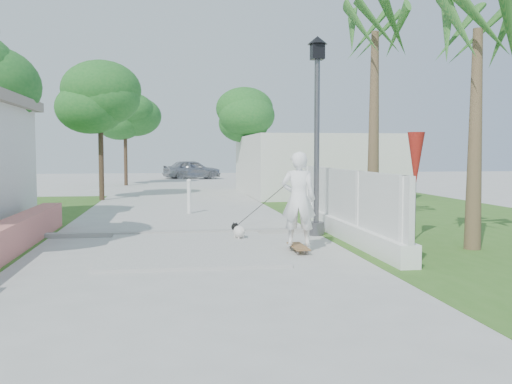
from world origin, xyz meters
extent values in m
plane|color=#B7B7B2|center=(0.00, 0.00, 0.00)|extent=(90.00, 90.00, 0.00)
cube|color=#B7B7B2|center=(0.00, 20.00, 0.03)|extent=(3.20, 36.00, 0.06)
cube|color=#999993|center=(0.00, 6.00, 0.05)|extent=(6.50, 0.25, 0.10)
cube|color=#366520|center=(7.00, 8.00, 0.01)|extent=(8.00, 20.00, 0.01)
cube|color=#D0736A|center=(-3.30, 4.00, 0.30)|extent=(0.45, 8.00, 0.60)
cube|color=white|center=(3.40, 5.00, 0.20)|extent=(0.35, 7.00, 0.40)
cube|color=white|center=(3.40, 5.00, 0.95)|extent=(0.10, 7.00, 1.10)
cube|color=white|center=(3.40, 1.80, 0.75)|extent=(0.14, 0.14, 1.50)
cube|color=white|center=(3.40, 4.00, 0.75)|extent=(0.14, 0.14, 1.50)
cube|color=white|center=(3.40, 6.20, 0.75)|extent=(0.14, 0.14, 1.50)
cube|color=white|center=(3.40, 8.20, 0.75)|extent=(0.14, 0.14, 1.50)
cube|color=silver|center=(6.00, 18.00, 1.30)|extent=(6.00, 8.00, 2.60)
cylinder|color=#59595E|center=(2.90, 5.50, 0.15)|extent=(0.36, 0.36, 0.30)
cylinder|color=#59595E|center=(2.90, 5.50, 2.00)|extent=(0.12, 0.12, 4.00)
cube|color=black|center=(2.90, 5.50, 4.10)|extent=(0.28, 0.28, 0.35)
cone|color=black|center=(2.90, 5.50, 4.35)|extent=(0.44, 0.44, 0.18)
cylinder|color=white|center=(0.20, 10.00, 0.50)|extent=(0.12, 0.12, 1.00)
sphere|color=white|center=(0.20, 10.00, 1.02)|extent=(0.14, 0.14, 0.14)
cylinder|color=#59595E|center=(4.80, 4.50, 1.00)|extent=(0.04, 0.04, 2.00)
cone|color=#AD2718|center=(4.80, 4.50, 1.70)|extent=(0.36, 0.36, 1.20)
cylinder|color=#4C3826|center=(-3.00, 16.00, 1.92)|extent=(0.20, 0.20, 3.85)
ellipsoid|color=#1B6020|center=(-3.00, 16.00, 3.58)|extent=(3.40, 3.40, 2.55)
ellipsoid|color=#1B6020|center=(-2.80, 15.80, 3.92)|extent=(2.89, 2.89, 2.18)
ellipsoid|color=#1B6020|center=(-3.20, 16.20, 4.28)|extent=(2.55, 2.55, 1.90)
cylinder|color=#4C3826|center=(3.20, 20.00, 1.75)|extent=(0.20, 0.20, 3.50)
ellipsoid|color=#1B6020|center=(3.20, 20.00, 3.25)|extent=(3.00, 3.00, 2.25)
ellipsoid|color=#1B6020|center=(3.40, 19.80, 3.60)|extent=(2.55, 2.55, 1.92)
ellipsoid|color=#1B6020|center=(3.00, 20.20, 3.95)|extent=(2.25, 2.25, 1.68)
cylinder|color=#4C3826|center=(-2.80, 26.00, 1.92)|extent=(0.20, 0.20, 3.85)
ellipsoid|color=#1B6020|center=(-2.80, 26.00, 3.58)|extent=(3.20, 3.20, 2.40)
ellipsoid|color=#1B6020|center=(-2.60, 25.80, 3.92)|extent=(2.72, 2.72, 2.05)
ellipsoid|color=#1B6020|center=(-3.00, 26.20, 4.28)|extent=(2.40, 2.40, 1.79)
cone|color=brown|center=(4.60, 6.50, 2.40)|extent=(0.32, 0.32, 4.80)
cone|color=brown|center=(5.40, 3.20, 2.10)|extent=(0.32, 0.32, 4.20)
cube|color=olive|center=(2.02, 3.47, 0.10)|extent=(0.50, 0.96, 0.02)
imported|color=white|center=(2.02, 3.47, 1.00)|extent=(0.74, 0.59, 1.78)
cylinder|color=gray|center=(1.94, 3.14, 0.04)|extent=(0.03, 0.07, 0.07)
cylinder|color=gray|center=(2.10, 3.14, 0.04)|extent=(0.03, 0.07, 0.07)
cylinder|color=gray|center=(1.94, 3.80, 0.04)|extent=(0.03, 0.07, 0.07)
cylinder|color=gray|center=(2.10, 3.80, 0.04)|extent=(0.03, 0.07, 0.07)
ellipsoid|color=white|center=(1.08, 4.96, 0.19)|extent=(0.36, 0.46, 0.26)
sphere|color=black|center=(1.01, 5.15, 0.27)|extent=(0.16, 0.16, 0.16)
sphere|color=white|center=(0.99, 5.22, 0.25)|extent=(0.08, 0.08, 0.08)
cone|color=black|center=(0.98, 5.13, 0.35)|extent=(0.05, 0.05, 0.06)
cone|color=black|center=(1.05, 5.16, 0.35)|extent=(0.05, 0.05, 0.06)
cylinder|color=white|center=(0.99, 5.04, 0.06)|extent=(0.03, 0.03, 0.12)
cylinder|color=white|center=(1.10, 5.07, 0.06)|extent=(0.03, 0.03, 0.12)
cylinder|color=white|center=(1.06, 4.85, 0.06)|extent=(0.03, 0.03, 0.12)
cylinder|color=white|center=(1.17, 4.89, 0.06)|extent=(0.03, 0.03, 0.12)
cylinder|color=white|center=(1.14, 4.78, 0.26)|extent=(0.05, 0.10, 0.10)
imported|color=#AAACB2|center=(1.20, 32.98, 0.68)|extent=(4.26, 2.69, 1.35)
camera|label=1|loc=(-0.37, -6.94, 1.88)|focal=40.00mm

